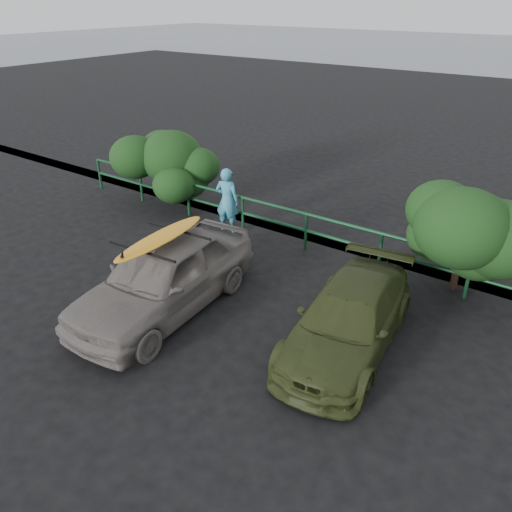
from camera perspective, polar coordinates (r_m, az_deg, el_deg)
The scene contains 9 objects.
ground at distance 10.21m, azimuth -13.96°, elevation -8.29°, with size 80.00×80.00×0.00m, color black.
guardrail at distance 13.21m, azimuth 1.96°, elevation 3.86°, with size 14.00×0.08×1.04m, color #124022, non-canonical shape.
shrub_left at distance 16.24m, azimuth -11.68°, elevation 9.98°, with size 3.20×2.40×2.13m, color #1A3E16, non-canonical shape.
shrub_right at distance 11.73m, azimuth 24.28°, elevation 1.41°, with size 3.20×2.40×2.29m, color #1A3E16, non-canonical shape.
sedan at distance 10.33m, azimuth -10.43°, elevation -2.27°, with size 1.84×4.56×1.56m, color slate.
olive_vehicle at distance 9.34m, azimuth 10.46°, elevation -7.16°, with size 1.66×4.08×1.18m, color #323C1A.
man at distance 13.60m, azimuth -3.32°, elevation 6.34°, with size 0.67×0.44×1.82m, color teal.
roof_rack at distance 9.96m, azimuth -10.82°, elevation 1.75°, with size 1.63×1.14×0.05m, color black, non-canonical shape.
surfboard at distance 9.93m, azimuth -10.86°, elevation 2.08°, with size 0.51×2.47×0.07m, color orange.
Camera 1 is at (6.60, -5.12, 5.86)m, focal length 35.00 mm.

